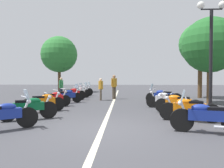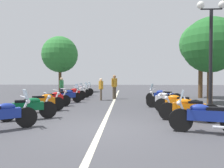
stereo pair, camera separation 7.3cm
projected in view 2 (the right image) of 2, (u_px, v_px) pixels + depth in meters
ground_plane at (101, 129)px, 6.50m from camera, size 80.00×80.00×0.00m
lane_centre_stripe at (113, 104)px, 12.91m from camera, size 26.84×0.16×0.01m
motorcycle_left_row_0 at (1, 115)px, 6.33m from camera, size 1.46×1.79×1.21m
motorcycle_left_row_1 at (29, 107)px, 7.97m from camera, size 1.16×1.90×1.01m
motorcycle_left_row_2 at (44, 102)px, 9.79m from camera, size 1.35×1.68×1.01m
motorcycle_left_row_3 at (54, 99)px, 11.39m from camera, size 1.39×1.59×0.99m
motorcycle_left_row_4 at (67, 96)px, 13.11m from camera, size 1.44×1.73×1.20m
motorcycle_left_row_5 at (72, 94)px, 14.78m from camera, size 1.36×1.81×1.22m
motorcycle_left_row_6 at (78, 92)px, 16.53m from camera, size 1.41×1.75×1.21m
motorcycle_left_row_7 at (82, 91)px, 18.15m from camera, size 1.28×1.90×1.22m
motorcycle_right_row_0 at (205, 117)px, 6.02m from camera, size 0.83×2.03×1.23m
motorcycle_right_row_1 at (188, 109)px, 7.66m from camera, size 0.89×2.09×1.01m
motorcycle_right_row_2 at (178, 103)px, 9.38m from camera, size 0.98×1.98×1.00m
motorcycle_right_row_3 at (166, 100)px, 10.99m from camera, size 0.90×2.05×0.99m
motorcycle_right_row_4 at (163, 96)px, 12.63m from camera, size 1.00×2.06×1.23m
street_lamp_twin_globe at (211, 37)px, 9.12m from camera, size 0.32×1.22×4.86m
bystander_0 at (62, 86)px, 16.59m from camera, size 0.52×0.32×1.59m
bystander_1 at (101, 87)px, 14.83m from camera, size 0.53×0.32×1.55m
bystander_2 at (114, 85)px, 15.69m from camera, size 0.39×0.41×1.78m
roadside_tree_0 at (210, 45)px, 12.72m from camera, size 3.30×3.30×5.19m
roadside_tree_1 at (201, 44)px, 16.36m from camera, size 3.24×3.24×5.81m
roadside_tree_2 at (60, 55)px, 23.25m from camera, size 3.93×3.93×6.08m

